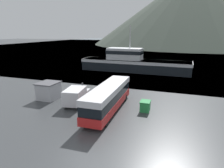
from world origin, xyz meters
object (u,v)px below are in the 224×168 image
object	(u,v)px
delivery_van	(76,95)
small_boat	(120,63)
tour_bus	(108,97)
storage_bin	(145,106)
fishing_boat	(133,63)
dock_kiosk	(49,91)

from	to	relation	value
delivery_van	small_boat	bearing A→B (deg)	87.79
tour_bus	storage_bin	distance (m)	4.61
delivery_van	tour_bus	bearing A→B (deg)	-18.33
storage_bin	delivery_van	bearing A→B (deg)	-176.17
fishing_boat	storage_bin	bearing A→B (deg)	17.92
storage_bin	small_boat	distance (m)	35.25
small_boat	delivery_van	bearing A→B (deg)	-113.81
tour_bus	dock_kiosk	size ratio (longest dim) A/B	3.90
tour_bus	small_boat	bearing A→B (deg)	103.20
fishing_boat	storage_bin	xyz separation A→B (m)	(7.43, -24.23, -1.44)
fishing_boat	dock_kiosk	bearing A→B (deg)	-14.15
storage_bin	small_boat	world-z (taller)	storage_bin
storage_bin	small_boat	bearing A→B (deg)	112.31
tour_bus	fishing_boat	bearing A→B (deg)	95.22
tour_bus	delivery_van	world-z (taller)	tour_bus
tour_bus	delivery_van	distance (m)	4.94
tour_bus	small_boat	world-z (taller)	tour_bus
delivery_van	fishing_boat	size ratio (longest dim) A/B	0.21
delivery_van	fishing_boat	distance (m)	24.91
fishing_boat	storage_bin	world-z (taller)	fishing_boat
tour_bus	fishing_boat	world-z (taller)	fishing_boat
tour_bus	delivery_van	bearing A→B (deg)	169.37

